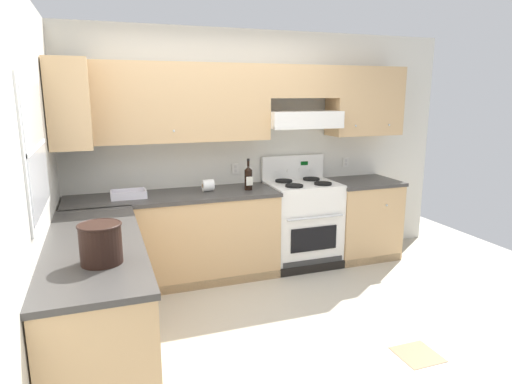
% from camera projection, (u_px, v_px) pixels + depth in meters
% --- Properties ---
extents(ground_plane, '(7.04, 7.04, 0.00)m').
position_uv_depth(ground_plane, '(265.00, 331.00, 3.59)').
color(ground_plane, '#B2AA99').
extents(floor_accent_tile, '(0.30, 0.30, 0.01)m').
position_uv_depth(floor_accent_tile, '(417.00, 354.00, 3.26)').
color(floor_accent_tile, olive).
rests_on(floor_accent_tile, ground_plane).
extents(wall_back, '(4.68, 0.57, 2.55)m').
position_uv_depth(wall_back, '(250.00, 132.00, 4.80)').
color(wall_back, silver).
rests_on(wall_back, ground_plane).
extents(wall_left, '(0.47, 4.00, 2.55)m').
position_uv_depth(wall_left, '(35.00, 176.00, 2.99)').
color(wall_left, silver).
rests_on(wall_left, ground_plane).
extents(counter_back_run, '(3.60, 0.65, 0.91)m').
position_uv_depth(counter_back_run, '(231.00, 233.00, 4.66)').
color(counter_back_run, tan).
rests_on(counter_back_run, ground_plane).
extents(counter_left_run, '(0.63, 1.91, 0.91)m').
position_uv_depth(counter_left_run, '(99.00, 304.00, 3.08)').
color(counter_left_run, tan).
rests_on(counter_left_run, ground_plane).
extents(stove, '(0.76, 0.62, 1.20)m').
position_uv_depth(stove, '(302.00, 223.00, 4.94)').
color(stove, white).
rests_on(stove, ground_plane).
extents(wine_bottle, '(0.08, 0.08, 0.33)m').
position_uv_depth(wine_bottle, '(248.00, 178.00, 4.56)').
color(wine_bottle, black).
rests_on(wine_bottle, counter_back_run).
extents(bowl, '(0.33, 0.22, 0.07)m').
position_uv_depth(bowl, '(129.00, 195.00, 4.24)').
color(bowl, silver).
rests_on(bowl, counter_back_run).
extents(bucket, '(0.25, 0.25, 0.24)m').
position_uv_depth(bucket, '(101.00, 243.00, 2.58)').
color(bucket, black).
rests_on(bucket, counter_left_run).
extents(paper_towel_roll, '(0.12, 0.12, 0.12)m').
position_uv_depth(paper_towel_roll, '(208.00, 185.00, 4.51)').
color(paper_towel_roll, white).
rests_on(paper_towel_roll, counter_back_run).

